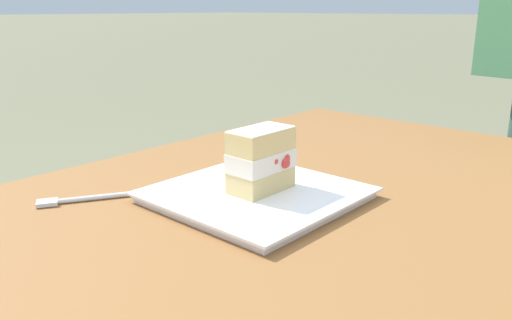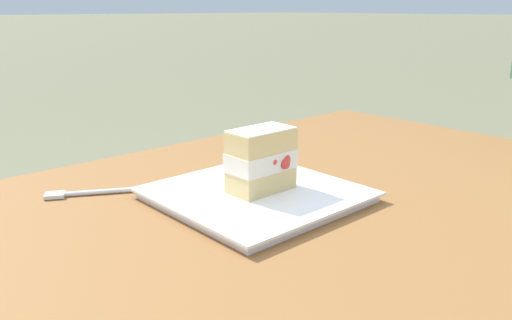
{
  "view_description": "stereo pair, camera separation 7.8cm",
  "coord_description": "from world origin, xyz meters",
  "px_view_note": "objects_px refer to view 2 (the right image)",
  "views": [
    {
      "loc": [
        0.48,
        0.41,
        1.0
      ],
      "look_at": [
        -0.08,
        -0.09,
        0.78
      ],
      "focal_mm": 36.45,
      "sensor_mm": 36.0,
      "label": 1
    },
    {
      "loc": [
        0.43,
        0.46,
        1.0
      ],
      "look_at": [
        -0.08,
        -0.09,
        0.78
      ],
      "focal_mm": 36.45,
      "sensor_mm": 36.0,
      "label": 2
    }
  ],
  "objects_px": {
    "dessert_plate": "(256,195)",
    "cake_slice": "(262,160)",
    "patio_table": "(260,292)",
    "dessert_fork": "(93,192)"
  },
  "relations": [
    {
      "from": "patio_table",
      "to": "cake_slice",
      "type": "relative_size",
      "value": 15.06
    },
    {
      "from": "cake_slice",
      "to": "dessert_fork",
      "type": "height_order",
      "value": "cake_slice"
    },
    {
      "from": "patio_table",
      "to": "cake_slice",
      "type": "xyz_separation_m",
      "value": [
        -0.08,
        -0.09,
        0.15
      ]
    },
    {
      "from": "cake_slice",
      "to": "patio_table",
      "type": "bearing_deg",
      "value": 46.31
    },
    {
      "from": "patio_table",
      "to": "dessert_plate",
      "type": "distance_m",
      "value": 0.15
    },
    {
      "from": "cake_slice",
      "to": "dessert_fork",
      "type": "xyz_separation_m",
      "value": [
        0.18,
        -0.19,
        -0.06
      ]
    },
    {
      "from": "patio_table",
      "to": "cake_slice",
      "type": "bearing_deg",
      "value": -133.69
    },
    {
      "from": "dessert_plate",
      "to": "dessert_fork",
      "type": "relative_size",
      "value": 1.79
    },
    {
      "from": "dessert_plate",
      "to": "cake_slice",
      "type": "bearing_deg",
      "value": 140.11
    },
    {
      "from": "dessert_plate",
      "to": "cake_slice",
      "type": "height_order",
      "value": "cake_slice"
    }
  ]
}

